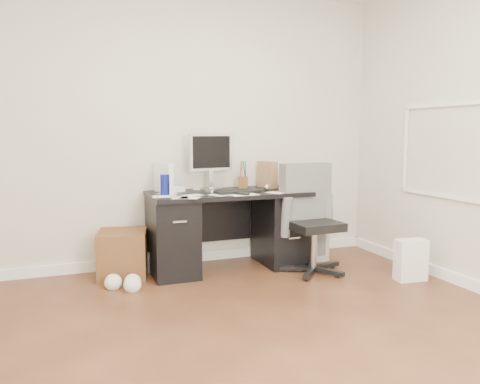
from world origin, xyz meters
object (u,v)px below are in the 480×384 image
object	(u,v)px
lcd_monitor	(211,161)
keyboard	(238,192)
wicker_basket	(123,254)
pc_tower	(312,238)
desk	(228,228)
office_chair	(314,219)

from	to	relation	value
lcd_monitor	keyboard	bearing A→B (deg)	-69.74
wicker_basket	pc_tower	bearing A→B (deg)	-0.51
desk	lcd_monitor	xyz separation A→B (m)	(-0.12, 0.17, 0.63)
lcd_monitor	office_chair	distance (m)	1.13
desk	pc_tower	distance (m)	0.97
pc_tower	office_chair	bearing A→B (deg)	-118.05
office_chair	lcd_monitor	bearing A→B (deg)	142.03
keyboard	pc_tower	bearing A→B (deg)	4.58
office_chair	pc_tower	bearing A→B (deg)	59.95
desk	office_chair	size ratio (longest dim) A/B	1.47
lcd_monitor	keyboard	xyz separation A→B (m)	(0.17, -0.31, -0.27)
desk	keyboard	xyz separation A→B (m)	(0.04, -0.14, 0.36)
desk	office_chair	distance (m)	0.82
pc_tower	wicker_basket	world-z (taller)	wicker_basket
office_chair	wicker_basket	size ratio (longest dim) A/B	2.42
desk	wicker_basket	world-z (taller)	desk
office_chair	pc_tower	world-z (taller)	office_chair
desk	wicker_basket	distance (m)	1.01
pc_tower	keyboard	bearing A→B (deg)	-167.29
desk	office_chair	bearing A→B (deg)	-30.93
desk	keyboard	size ratio (longest dim) A/B	3.41
keyboard	office_chair	world-z (taller)	office_chair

